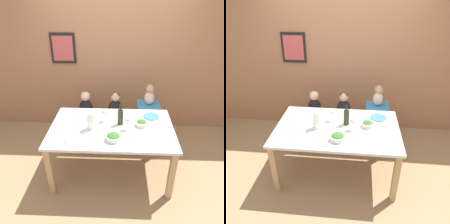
# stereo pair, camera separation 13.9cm
# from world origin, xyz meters

# --- Properties ---
(ground_plane) EXTENTS (14.00, 14.00, 0.00)m
(ground_plane) POSITION_xyz_m (0.00, 0.00, 0.00)
(ground_plane) COLOR #9E7A56
(wall_back) EXTENTS (10.00, 0.09, 2.70)m
(wall_back) POSITION_xyz_m (-0.00, 1.29, 1.35)
(wall_back) COLOR #9E6B4C
(wall_back) RESTS_ON ground_plane
(dining_table) EXTENTS (1.59, 1.00, 0.75)m
(dining_table) POSITION_xyz_m (0.00, 0.00, 0.66)
(dining_table) COLOR silver
(dining_table) RESTS_ON ground_plane
(chair_far_left) EXTENTS (0.42, 0.40, 0.44)m
(chair_far_left) POSITION_xyz_m (-0.46, 0.77, 0.38)
(chair_far_left) COLOR silver
(chair_far_left) RESTS_ON ground_plane
(chair_far_center) EXTENTS (0.42, 0.40, 0.44)m
(chair_far_center) POSITION_xyz_m (0.02, 0.77, 0.38)
(chair_far_center) COLOR silver
(chair_far_center) RESTS_ON ground_plane
(chair_right_highchair) EXTENTS (0.36, 0.34, 0.70)m
(chair_right_highchair) POSITION_xyz_m (0.56, 0.77, 0.55)
(chair_right_highchair) COLOR silver
(chair_right_highchair) RESTS_ON ground_plane
(person_child_left) EXTENTS (0.22, 0.19, 0.45)m
(person_child_left) POSITION_xyz_m (-0.46, 0.77, 0.67)
(person_child_left) COLOR black
(person_child_left) RESTS_ON chair_far_left
(person_child_center) EXTENTS (0.22, 0.19, 0.45)m
(person_child_center) POSITION_xyz_m (0.02, 0.77, 0.67)
(person_child_center) COLOR black
(person_child_center) RESTS_ON chair_far_center
(person_baby_right) EXTENTS (0.16, 0.13, 0.34)m
(person_baby_right) POSITION_xyz_m (0.56, 0.77, 0.89)
(person_baby_right) COLOR beige
(person_baby_right) RESTS_ON chair_right_highchair
(wine_bottle) EXTENTS (0.08, 0.08, 0.28)m
(wine_bottle) POSITION_xyz_m (0.11, 0.08, 0.86)
(wine_bottle) COLOR #232D19
(wine_bottle) RESTS_ON dining_table
(paper_towel_roll) EXTENTS (0.10, 0.10, 0.23)m
(paper_towel_roll) POSITION_xyz_m (-0.26, -0.05, 0.87)
(paper_towel_roll) COLOR white
(paper_towel_roll) RESTS_ON dining_table
(wine_glass_near) EXTENTS (0.08, 0.08, 0.18)m
(wine_glass_near) POSITION_xyz_m (0.20, -0.05, 0.88)
(wine_glass_near) COLOR white
(wine_glass_near) RESTS_ON dining_table
(wine_glass_far) EXTENTS (0.08, 0.08, 0.18)m
(wine_glass_far) POSITION_xyz_m (-0.10, 0.15, 0.88)
(wine_glass_far) COLOR white
(wine_glass_far) RESTS_ON dining_table
(salad_bowl_large) EXTENTS (0.18, 0.18, 0.08)m
(salad_bowl_large) POSITION_xyz_m (0.03, -0.28, 0.79)
(salad_bowl_large) COLOR silver
(salad_bowl_large) RESTS_ON dining_table
(salad_bowl_small) EXTENTS (0.15, 0.15, 0.08)m
(salad_bowl_small) POSITION_xyz_m (0.38, 0.05, 0.79)
(salad_bowl_small) COLOR silver
(salad_bowl_small) RESTS_ON dining_table
(dinner_plate_front_left) EXTENTS (0.22, 0.22, 0.01)m
(dinner_plate_front_left) POSITION_xyz_m (-0.46, -0.27, 0.76)
(dinner_plate_front_left) COLOR silver
(dinner_plate_front_left) RESTS_ON dining_table
(dinner_plate_back_left) EXTENTS (0.22, 0.22, 0.01)m
(dinner_plate_back_left) POSITION_xyz_m (-0.39, 0.23, 0.76)
(dinner_plate_back_left) COLOR silver
(dinner_plate_back_left) RESTS_ON dining_table
(dinner_plate_back_right) EXTENTS (0.22, 0.22, 0.01)m
(dinner_plate_back_right) POSITION_xyz_m (0.54, 0.29, 0.76)
(dinner_plate_back_right) COLOR teal
(dinner_plate_back_right) RESTS_ON dining_table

